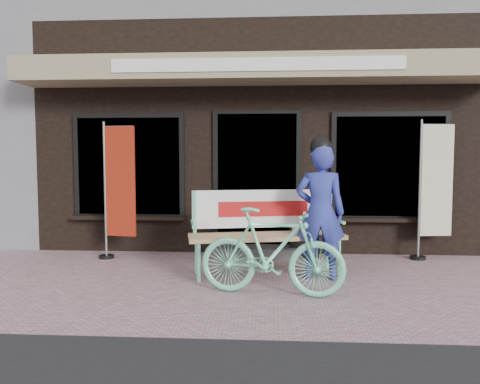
# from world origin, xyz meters

# --- Properties ---
(ground) EXTENTS (70.00, 70.00, 0.00)m
(ground) POSITION_xyz_m (0.00, 0.00, 0.00)
(ground) COLOR #AD848D
(ground) RESTS_ON ground
(storefront) EXTENTS (7.00, 6.77, 6.00)m
(storefront) POSITION_xyz_m (0.00, 4.96, 2.99)
(storefront) COLOR black
(storefront) RESTS_ON ground
(bench) EXTENTS (2.03, 0.90, 1.07)m
(bench) POSITION_xyz_m (0.14, 0.75, 0.63)
(bench) COLOR #70DBAD
(bench) RESTS_ON ground
(person) EXTENTS (0.63, 0.45, 1.74)m
(person) POSITION_xyz_m (0.81, 0.50, 0.85)
(person) COLOR #2A3393
(person) RESTS_ON ground
(bicycle) EXTENTS (1.64, 0.71, 0.95)m
(bicycle) POSITION_xyz_m (0.22, -0.23, 0.48)
(bicycle) COLOR #70DBAD
(bicycle) RESTS_ON ground
(nobori_red) EXTENTS (0.60, 0.25, 2.01)m
(nobori_red) POSITION_xyz_m (-2.01, 1.44, 1.04)
(nobori_red) COLOR gray
(nobori_red) RESTS_ON ground
(nobori_cream) EXTENTS (0.60, 0.25, 2.03)m
(nobori_cream) POSITION_xyz_m (2.57, 1.72, 1.05)
(nobori_cream) COLOR gray
(nobori_cream) RESTS_ON ground
(menu_stand) EXTENTS (0.43, 0.10, 0.86)m
(menu_stand) POSITION_xyz_m (0.71, 1.68, 0.44)
(menu_stand) COLOR black
(menu_stand) RESTS_ON ground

